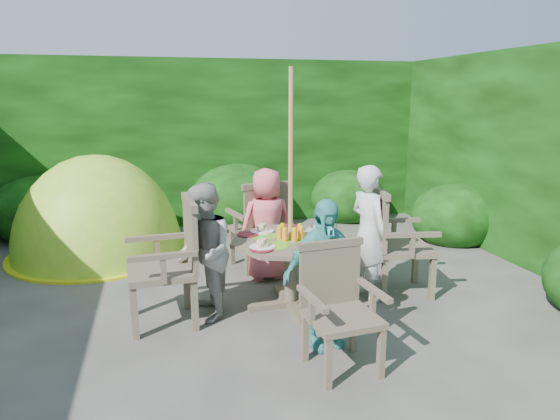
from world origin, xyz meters
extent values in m
plane|color=#43403C|center=(0.00, 0.00, 0.00)|extent=(60.00, 60.00, 0.00)
cube|color=black|center=(0.00, 4.00, 1.25)|extent=(9.00, 1.00, 2.50)
cylinder|color=#4A3F30|center=(0.59, 0.22, 0.31)|extent=(0.11, 0.11, 0.63)
cube|color=#4A3F30|center=(0.59, 0.22, 0.03)|extent=(0.83, 0.14, 0.06)
cube|color=#4A3F30|center=(0.59, 0.22, 0.03)|extent=(0.14, 0.83, 0.06)
cylinder|color=#4A3F30|center=(0.59, 0.22, 0.64)|extent=(1.21, 1.21, 0.04)
cylinder|color=#60BB20|center=(0.40, 0.05, 0.66)|extent=(0.26, 0.26, 0.00)
cylinder|color=#60BB20|center=(0.81, 0.07, 0.66)|extent=(0.26, 0.26, 0.00)
cylinder|color=#60BB20|center=(0.38, 0.38, 0.66)|extent=(0.26, 0.26, 0.00)
cylinder|color=#60BB20|center=(0.79, 0.40, 0.66)|extent=(0.26, 0.26, 0.00)
cylinder|color=#60BB20|center=(0.59, 0.22, 0.66)|extent=(0.26, 0.26, 0.00)
cylinder|color=white|center=(0.90, 0.43, 0.67)|extent=(0.23, 0.23, 0.01)
cylinder|color=white|center=(0.39, 0.53, 0.67)|extent=(0.23, 0.23, 0.01)
cylinder|color=white|center=(0.29, 0.02, 0.67)|extent=(0.23, 0.23, 0.01)
cylinder|color=white|center=(0.80, -0.08, 0.67)|extent=(0.23, 0.23, 0.01)
cylinder|color=red|center=(1.02, 0.25, 0.67)|extent=(0.20, 0.20, 0.01)
cylinder|color=red|center=(0.70, 0.63, 0.67)|extent=(0.20, 0.20, 0.01)
cylinder|color=red|center=(0.24, 0.45, 0.67)|extent=(0.20, 0.20, 0.01)
cylinder|color=red|center=(0.27, -0.05, 0.67)|extent=(0.20, 0.20, 0.01)
cylinder|color=red|center=(0.75, -0.17, 0.67)|extent=(0.20, 0.20, 0.01)
cylinder|color=green|center=(0.79, 0.28, 0.69)|extent=(0.17, 0.17, 0.06)
cylinder|color=olive|center=(0.59, 0.22, 1.10)|extent=(0.05, 0.05, 2.20)
cube|color=#4A3F30|center=(1.77, 0.29, 0.47)|extent=(0.62, 0.64, 0.05)
cube|color=#4A3F30|center=(1.97, 0.02, 0.23)|extent=(0.06, 0.06, 0.46)
cube|color=#4A3F30|center=(2.04, 0.49, 0.23)|extent=(0.06, 0.06, 0.46)
cube|color=#4A3F30|center=(1.50, 0.10, 0.23)|extent=(0.06, 0.06, 0.46)
cube|color=#4A3F30|center=(1.57, 0.57, 0.23)|extent=(0.06, 0.06, 0.46)
cube|color=#4A3F30|center=(1.51, 0.33, 0.76)|extent=(0.13, 0.56, 0.54)
cube|color=#4A3F30|center=(1.73, 0.02, 0.68)|extent=(0.54, 0.14, 0.04)
cube|color=#4A3F30|center=(1.82, 0.57, 0.68)|extent=(0.54, 0.14, 0.04)
cube|color=#4A3F30|center=(-0.58, 0.15, 0.48)|extent=(0.60, 0.62, 0.06)
cube|color=#4A3F30|center=(-0.85, 0.38, 0.23)|extent=(0.06, 0.06, 0.47)
cube|color=#4A3F30|center=(-0.81, -0.11, 0.23)|extent=(0.06, 0.06, 0.47)
cube|color=#4A3F30|center=(-0.36, 0.41, 0.23)|extent=(0.06, 0.06, 0.47)
cube|color=#4A3F30|center=(-0.32, -0.07, 0.23)|extent=(0.06, 0.06, 0.47)
cube|color=#4A3F30|center=(-0.32, 0.17, 0.78)|extent=(0.09, 0.58, 0.56)
cube|color=#4A3F30|center=(-0.61, 0.44, 0.70)|extent=(0.56, 0.10, 0.04)
cube|color=#4A3F30|center=(-0.56, -0.14, 0.70)|extent=(0.56, 0.10, 0.04)
cube|color=#4A3F30|center=(0.52, 1.40, 0.45)|extent=(0.65, 0.63, 0.05)
cube|color=#4A3F30|center=(0.69, 1.68, 0.22)|extent=(0.06, 0.06, 0.44)
cube|color=#4A3F30|center=(0.25, 1.57, 0.22)|extent=(0.06, 0.06, 0.44)
cube|color=#4A3F30|center=(0.80, 1.23, 0.22)|extent=(0.06, 0.06, 0.44)
cube|color=#4A3F30|center=(0.35, 1.12, 0.22)|extent=(0.06, 0.06, 0.44)
cube|color=#4A3F30|center=(0.58, 1.16, 0.73)|extent=(0.54, 0.17, 0.52)
cube|color=#4A3F30|center=(0.79, 1.46, 0.66)|extent=(0.17, 0.52, 0.04)
cube|color=#4A3F30|center=(0.26, 1.34, 0.66)|extent=(0.17, 0.52, 0.04)
cube|color=#4A3F30|center=(0.66, -0.96, 0.40)|extent=(0.53, 0.51, 0.05)
cube|color=#4A3F30|center=(0.48, -1.18, 0.19)|extent=(0.05, 0.05, 0.39)
cube|color=#4A3F30|center=(0.89, -1.14, 0.19)|extent=(0.05, 0.05, 0.39)
cube|color=#4A3F30|center=(0.44, -0.77, 0.19)|extent=(0.05, 0.05, 0.39)
cube|color=#4A3F30|center=(0.85, -0.73, 0.19)|extent=(0.05, 0.05, 0.39)
cube|color=#4A3F30|center=(0.64, -0.73, 0.65)|extent=(0.48, 0.09, 0.46)
cube|color=#4A3F30|center=(0.42, -0.98, 0.58)|extent=(0.09, 0.47, 0.04)
cube|color=#4A3F30|center=(0.90, -0.93, 0.58)|extent=(0.09, 0.47, 0.04)
imported|color=silver|center=(1.39, 0.27, 0.66)|extent=(0.43, 0.55, 1.32)
imported|color=#A2A19C|center=(-0.21, 0.17, 0.61)|extent=(0.51, 0.63, 1.23)
imported|color=#EB616D|center=(0.55, 1.02, 0.61)|extent=(0.63, 0.45, 1.22)
imported|color=#4BAFAD|center=(0.64, -0.58, 0.60)|extent=(0.75, 0.46, 1.20)
ellipsoid|color=#88CF27|center=(-1.33, 2.38, 0.00)|extent=(2.39, 2.39, 2.52)
ellipsoid|color=black|center=(-1.20, 1.69, 0.00)|extent=(0.76, 0.49, 0.86)
cylinder|color=yellow|center=(-1.33, 2.38, 0.01)|extent=(2.20, 2.20, 0.03)
camera|label=1|loc=(-0.57, -4.06, 1.95)|focal=32.00mm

